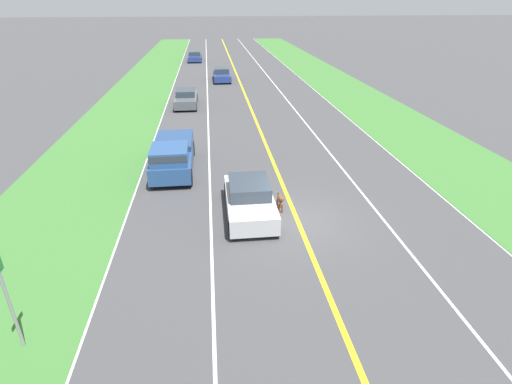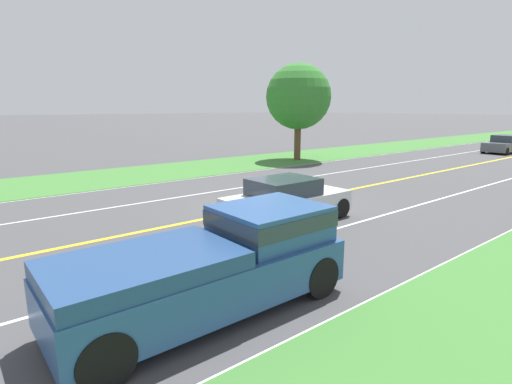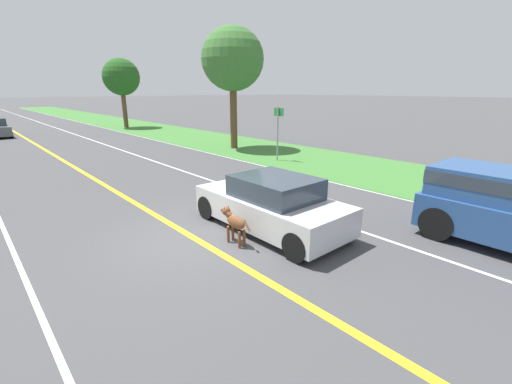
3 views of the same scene
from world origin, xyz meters
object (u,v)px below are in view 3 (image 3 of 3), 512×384
at_px(ego_car, 272,205).
at_px(roadside_tree_right_far, 121,77).
at_px(dog, 234,222).
at_px(street_sign, 278,128).
at_px(roadside_tree_right_near, 233,60).

xyz_separation_m(ego_car, roadside_tree_right_far, (6.87, 27.61, 3.99)).
height_order(dog, roadside_tree_right_far, roadside_tree_right_far).
relative_size(ego_car, dog, 3.89).
xyz_separation_m(ego_car, dog, (-1.30, -0.07, -0.12)).
bearing_deg(roadside_tree_right_far, street_sign, -90.88).
distance_m(dog, roadside_tree_right_far, 29.14).
bearing_deg(roadside_tree_right_far, roadside_tree_right_near, -88.74).
distance_m(roadside_tree_right_far, street_sign, 21.43).
bearing_deg(street_sign, roadside_tree_right_far, 89.12).
bearing_deg(ego_car, roadside_tree_right_far, 76.03).
xyz_separation_m(ego_car, roadside_tree_right_near, (7.23, 10.95, 4.57)).
xyz_separation_m(roadside_tree_right_near, street_sign, (-0.69, -4.57, -3.53)).
bearing_deg(ego_car, dog, -177.04).
distance_m(ego_car, dog, 1.30).
height_order(roadside_tree_right_far, street_sign, roadside_tree_right_far).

